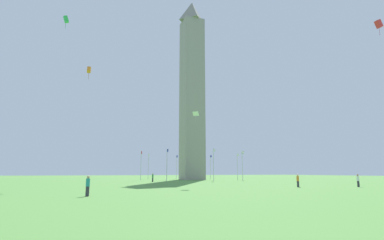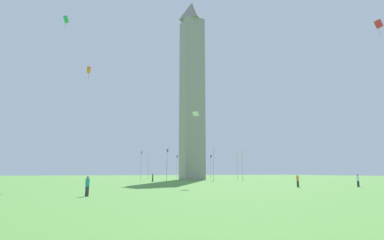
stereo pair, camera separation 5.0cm
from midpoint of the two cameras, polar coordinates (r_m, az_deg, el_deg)
name	(u,v)px [view 1 (the left image)]	position (r m, az deg, el deg)	size (l,w,h in m)	color
ground_plane	(192,180)	(80.08, -0.02, -11.41)	(260.00, 260.00, 0.00)	#548C3D
obelisk_monument	(192,86)	(83.49, -0.02, 6.48)	(5.65, 5.65, 51.32)	gray
flagpole_n	(214,163)	(67.34, 4.15, -8.24)	(1.12, 0.14, 7.26)	silver
flagpole_ne	(242,164)	(75.38, 9.65, -8.31)	(1.12, 0.14, 7.26)	silver
flagpole_e	(237,165)	(85.81, 8.71, -8.53)	(1.12, 0.14, 7.26)	silver
flagpole_se	(210,166)	(92.69, 3.55, -8.73)	(1.12, 0.14, 7.26)	silver
flagpole_s	(177,166)	(93.00, -3.01, -8.74)	(1.12, 0.14, 7.26)	silver
flagpole_sw	(148,165)	(86.60, -8.40, -8.55)	(1.12, 0.14, 7.26)	silver
flagpole_w	(141,164)	(76.29, -9.81, -8.33)	(1.12, 0.14, 7.26)	silver
flagpole_nw	(167,163)	(67.76, -4.86, -8.24)	(1.12, 0.14, 7.26)	silver
person_green_shirt	(153,177)	(63.08, -7.59, -10.90)	(0.32, 0.32, 1.79)	#2D2D38
person_orange_shirt	(298,181)	(42.80, 19.65, -10.93)	(0.32, 0.32, 1.70)	#2D2D38
person_teal_shirt	(88,186)	(26.54, -19.46, -11.87)	(0.32, 0.32, 1.68)	#2D2D38
person_white_shirt	(358,181)	(46.50, 29.27, -10.12)	(0.32, 0.32, 1.71)	#2D2D38
kite_green_box	(66,19)	(62.06, -23.08, 17.37)	(0.80, 1.09, 2.48)	green
kite_orange_box	(89,70)	(46.72, -19.22, 9.09)	(0.94, 0.59, 1.93)	orange
kite_red_box	(379,24)	(64.48, 32.21, 15.34)	(0.85, 1.31, 2.96)	red
kite_white_diamond	(196,114)	(43.09, 0.70, 1.13)	(1.08, 1.11, 1.47)	white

